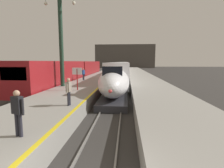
# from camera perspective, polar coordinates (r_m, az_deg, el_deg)

# --- Properties ---
(platform_left) EXTENTS (4.80, 110.00, 1.05)m
(platform_left) POSITION_cam_1_polar(r_m,az_deg,el_deg) (29.14, -5.47, 1.05)
(platform_left) COLOR gray
(platform_left) RESTS_ON ground
(platform_right) EXTENTS (4.80, 110.00, 1.05)m
(platform_right) POSITION_cam_1_polar(r_m,az_deg,el_deg) (28.83, 10.58, 0.89)
(platform_right) COLOR gray
(platform_right) RESTS_ON ground
(platform_left_safety_stripe) EXTENTS (0.20, 107.80, 0.01)m
(platform_left_safety_stripe) POSITION_cam_1_polar(r_m,az_deg,el_deg) (28.77, -1.01, 2.06)
(platform_left_safety_stripe) COLOR yellow
(platform_left_safety_stripe) RESTS_ON platform_left
(rail_main_left) EXTENTS (0.08, 110.00, 0.12)m
(rail_main_left) POSITION_cam_1_polar(r_m,az_deg,el_deg) (31.52, 1.34, 0.71)
(rail_main_left) COLOR slate
(rail_main_left) RESTS_ON ground
(rail_main_right) EXTENTS (0.08, 110.00, 0.12)m
(rail_main_right) POSITION_cam_1_polar(r_m,az_deg,el_deg) (31.47, 4.07, 0.68)
(rail_main_right) COLOR slate
(rail_main_right) RESTS_ON ground
(rail_secondary_left) EXTENTS (0.08, 110.00, 0.12)m
(rail_secondary_left) POSITION_cam_1_polar(r_m,az_deg,el_deg) (33.00, -12.84, 0.82)
(rail_secondary_left) COLOR slate
(rail_secondary_left) RESTS_ON ground
(rail_secondary_right) EXTENTS (0.08, 110.00, 0.12)m
(rail_secondary_right) POSITION_cam_1_polar(r_m,az_deg,el_deg) (32.58, -10.32, 0.81)
(rail_secondary_right) COLOR slate
(rail_secondary_right) RESTS_ON ground
(highspeed_train_main) EXTENTS (2.92, 76.32, 3.60)m
(highspeed_train_main) POSITION_cam_1_polar(r_m,az_deg,el_deg) (49.21, 3.48, 5.33)
(highspeed_train_main) COLOR silver
(highspeed_train_main) RESTS_ON ground
(regional_train_adjacent) EXTENTS (2.85, 36.60, 3.80)m
(regional_train_adjacent) POSITION_cam_1_polar(r_m,az_deg,el_deg) (32.83, -11.57, 4.45)
(regional_train_adjacent) COLOR maroon
(regional_train_adjacent) RESTS_ON ground
(station_column_mid) EXTENTS (4.00, 0.68, 9.67)m
(station_column_mid) POSITION_cam_1_polar(r_m,az_deg,el_deg) (19.92, -16.57, 16.06)
(station_column_mid) COLOR #1E3828
(station_column_mid) RESTS_ON platform_left
(passenger_near_edge) EXTENTS (0.55, 0.32, 1.69)m
(passenger_near_edge) POSITION_cam_1_polar(r_m,az_deg,el_deg) (7.02, -28.71, -7.44)
(passenger_near_edge) COLOR #23232D
(passenger_near_edge) RESTS_ON platform_left
(passenger_mid_platform) EXTENTS (0.37, 0.51, 1.69)m
(passenger_mid_platform) POSITION_cam_1_polar(r_m,az_deg,el_deg) (25.43, -9.42, 3.48)
(passenger_mid_platform) COLOR #23232D
(passenger_mid_platform) RESTS_ON platform_left
(passenger_far_waiting) EXTENTS (0.26, 0.57, 1.69)m
(passenger_far_waiting) POSITION_cam_1_polar(r_m,az_deg,el_deg) (10.87, -14.12, -1.77)
(passenger_far_waiting) COLOR #23232D
(passenger_far_waiting) RESTS_ON platform_left
(departure_info_board) EXTENTS (0.90, 0.10, 2.12)m
(departure_info_board) POSITION_cam_1_polar(r_m,az_deg,el_deg) (16.53, -11.45, 3.18)
(departure_info_board) COLOR maroon
(departure_info_board) RESTS_ON platform_left
(terminus_back_wall) EXTENTS (36.00, 2.00, 14.00)m
(terminus_back_wall) POSITION_cam_1_polar(r_m,az_deg,el_deg) (105.80, 4.22, 9.14)
(terminus_back_wall) COLOR #4C4742
(terminus_back_wall) RESTS_ON ground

